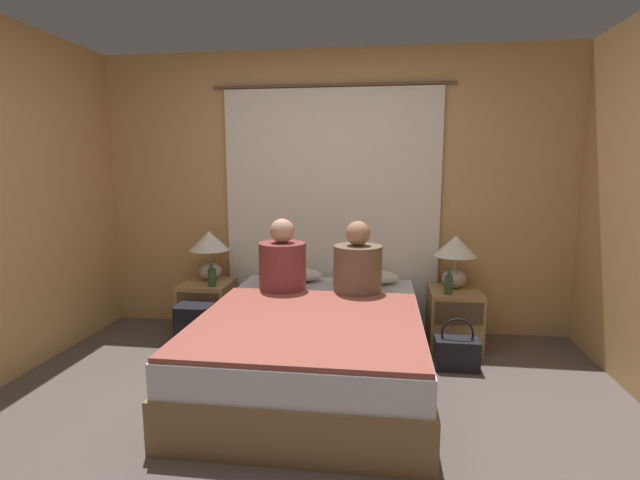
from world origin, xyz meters
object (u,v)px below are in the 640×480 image
object	(u,v)px
person_left_in_bed	(282,263)
backpack_on_floor	(195,325)
handbag_on_floor	(457,352)
pillow_right	(366,276)
person_right_in_bed	(358,266)
pillow_left	(291,274)
bed	(314,345)
beer_bottle_on_left_stand	(212,277)
lamp_right	(455,253)
beer_bottle_on_right_stand	(449,284)
nightstand_left	(208,308)
nightstand_right	(454,318)
lamp_left	(209,248)

from	to	relation	value
person_left_in_bed	backpack_on_floor	xyz separation A→B (m)	(-0.71, -0.09, -0.51)
handbag_on_floor	pillow_right	bearing A→B (deg)	144.01
person_right_in_bed	handbag_on_floor	size ratio (longest dim) A/B	1.49
pillow_left	bed	bearing A→B (deg)	-68.20
bed	beer_bottle_on_left_stand	size ratio (longest dim) A/B	9.34
bed	backpack_on_floor	bearing A→B (deg)	160.81
bed	lamp_right	size ratio (longest dim) A/B	4.53
lamp_right	pillow_right	size ratio (longest dim) A/B	0.80
beer_bottle_on_left_stand	backpack_on_floor	size ratio (longest dim) A/B	0.55
pillow_right	pillow_left	bearing A→B (deg)	180.00
pillow_left	person_left_in_bed	size ratio (longest dim) A/B	0.95
beer_bottle_on_right_stand	backpack_on_floor	size ratio (longest dim) A/B	0.55
nightstand_left	person_left_in_bed	size ratio (longest dim) A/B	0.82
lamp_right	handbag_on_floor	bearing A→B (deg)	-94.67
bed	person_left_in_bed	bearing A→B (deg)	125.29
nightstand_left	lamp_right	size ratio (longest dim) A/B	1.08
nightstand_right	pillow_left	world-z (taller)	pillow_left
nightstand_right	backpack_on_floor	distance (m)	2.14
nightstand_left	pillow_left	distance (m)	0.81
lamp_left	beer_bottle_on_right_stand	size ratio (longest dim) A/B	2.07
nightstand_left	person_right_in_bed	distance (m)	1.46
pillow_left	person_left_in_bed	distance (m)	0.40
pillow_left	backpack_on_floor	bearing A→B (deg)	-147.01
backpack_on_floor	nightstand_right	bearing A→B (deg)	10.85
lamp_right	handbag_on_floor	size ratio (longest dim) A/B	1.14
nightstand_left	person_left_in_bed	world-z (taller)	person_left_in_bed
pillow_right	person_left_in_bed	distance (m)	0.76
person_left_in_bed	person_right_in_bed	world-z (taller)	person_left_in_bed
bed	lamp_right	xyz separation A→B (m)	(1.07, 0.84, 0.53)
pillow_right	person_left_in_bed	bearing A→B (deg)	-150.45
nightstand_right	lamp_left	bearing A→B (deg)	177.80
bed	nightstand_right	xyz separation A→B (m)	(1.07, 0.76, -0.01)
backpack_on_floor	beer_bottle_on_right_stand	bearing A→B (deg)	7.44
lamp_left	beer_bottle_on_left_stand	size ratio (longest dim) A/B	2.06
bed	lamp_right	distance (m)	1.46
person_right_in_bed	backpack_on_floor	size ratio (longest dim) A/B	1.48
beer_bottle_on_left_stand	person_left_in_bed	bearing A→B (deg)	-14.84
beer_bottle_on_left_stand	backpack_on_floor	world-z (taller)	beer_bottle_on_left_stand
bed	handbag_on_floor	distance (m)	1.08
bed	person_left_in_bed	world-z (taller)	person_left_in_bed
lamp_right	beer_bottle_on_left_stand	world-z (taller)	lamp_right
beer_bottle_on_left_stand	beer_bottle_on_right_stand	size ratio (longest dim) A/B	1.00
lamp_left	nightstand_left	bearing A→B (deg)	-90.00
person_left_in_bed	beer_bottle_on_right_stand	distance (m)	1.33
person_left_in_bed	backpack_on_floor	distance (m)	0.88
person_left_in_bed	lamp_left	bearing A→B (deg)	152.35
bed	handbag_on_floor	bearing A→B (deg)	16.82
bed	nightstand_right	bearing A→B (deg)	35.48
beer_bottle_on_right_stand	handbag_on_floor	xyz separation A→B (m)	(0.03, -0.31, -0.44)
lamp_right	beer_bottle_on_left_stand	size ratio (longest dim) A/B	2.06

